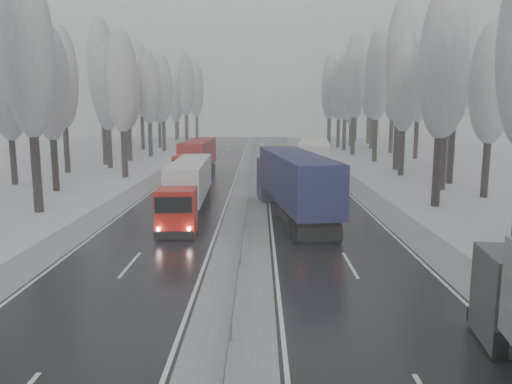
{
  "coord_description": "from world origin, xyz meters",
  "views": [
    {
      "loc": [
        0.93,
        -10.91,
        7.29
      ],
      "look_at": [
        0.71,
        20.19,
        2.2
      ],
      "focal_mm": 35.0,
      "sensor_mm": 36.0,
      "label": 1
    }
  ],
  "objects_px": {
    "truck_blue_box": "(292,180)",
    "truck_red_red": "(197,157)",
    "truck_cream_box": "(314,159)",
    "truck_red_white": "(189,184)",
    "box_truck_distant": "(293,144)"
  },
  "relations": [
    {
      "from": "truck_cream_box",
      "to": "truck_blue_box",
      "type": "bearing_deg",
      "value": -95.19
    },
    {
      "from": "truck_blue_box",
      "to": "truck_red_white",
      "type": "height_order",
      "value": "truck_blue_box"
    },
    {
      "from": "truck_blue_box",
      "to": "truck_red_red",
      "type": "xyz_separation_m",
      "value": [
        -8.92,
        19.62,
        -0.23
      ]
    },
    {
      "from": "box_truck_distant",
      "to": "truck_cream_box",
      "type": "bearing_deg",
      "value": -90.41
    },
    {
      "from": "truck_blue_box",
      "to": "truck_cream_box",
      "type": "distance_m",
      "value": 15.92
    },
    {
      "from": "truck_blue_box",
      "to": "truck_red_white",
      "type": "xyz_separation_m",
      "value": [
        -7.25,
        1.27,
        -0.47
      ]
    },
    {
      "from": "box_truck_distant",
      "to": "truck_red_red",
      "type": "relative_size",
      "value": 0.45
    },
    {
      "from": "truck_blue_box",
      "to": "truck_red_white",
      "type": "distance_m",
      "value": 7.37
    },
    {
      "from": "truck_blue_box",
      "to": "truck_red_red",
      "type": "height_order",
      "value": "truck_blue_box"
    },
    {
      "from": "truck_blue_box",
      "to": "truck_cream_box",
      "type": "bearing_deg",
      "value": 70.59
    },
    {
      "from": "truck_cream_box",
      "to": "truck_red_white",
      "type": "xyz_separation_m",
      "value": [
        -10.43,
        -14.33,
        -0.41
      ]
    },
    {
      "from": "truck_blue_box",
      "to": "truck_cream_box",
      "type": "relative_size",
      "value": 1.02
    },
    {
      "from": "truck_red_white",
      "to": "truck_red_red",
      "type": "distance_m",
      "value": 18.43
    },
    {
      "from": "truck_cream_box",
      "to": "truck_red_red",
      "type": "relative_size",
      "value": 1.08
    },
    {
      "from": "truck_blue_box",
      "to": "truck_red_red",
      "type": "distance_m",
      "value": 21.56
    }
  ]
}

